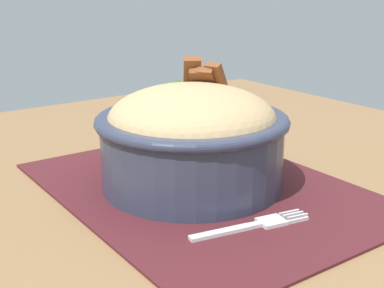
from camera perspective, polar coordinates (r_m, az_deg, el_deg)
table at (r=0.66m, az=3.66°, el=-11.04°), size 1.04×0.95×0.77m
placemat at (r=0.61m, az=1.17°, el=-4.80°), size 0.41×0.30×0.00m
bowl at (r=0.60m, az=0.00°, el=0.96°), size 0.22×0.22×0.14m
fork at (r=0.52m, az=6.72°, el=-8.61°), size 0.04×0.13×0.00m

